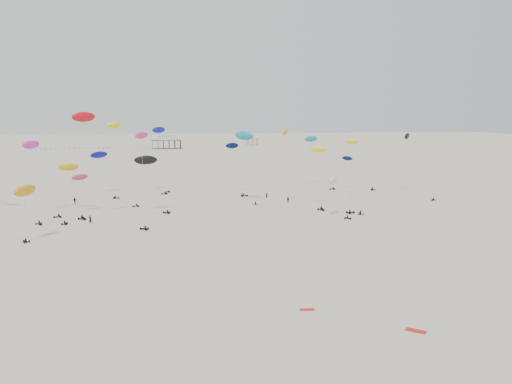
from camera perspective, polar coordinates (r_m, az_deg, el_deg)
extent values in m
plane|color=beige|center=(219.50, -6.17, 2.51)|extent=(900.00, 900.00, 0.00)
cube|color=brown|center=(367.70, -10.22, 5.85)|extent=(21.00, 13.00, 0.30)
cube|color=silver|center=(367.62, -10.23, 6.13)|extent=(14.00, 8.40, 3.20)
cube|color=#B2B2AD|center=(367.55, -10.23, 6.40)|extent=(15.00, 9.00, 0.30)
cube|color=brown|center=(405.99, -0.39, 6.10)|extent=(9.00, 7.00, 0.30)
cube|color=silver|center=(405.93, -0.39, 6.29)|extent=(5.60, 4.20, 2.40)
cube|color=#B2B2AD|center=(405.88, -0.39, 6.48)|extent=(6.00, 4.50, 0.30)
cube|color=black|center=(369.84, -18.30, 4.84)|extent=(80.00, 0.10, 0.10)
cylinder|color=gray|center=(116.94, 9.62, -0.91)|extent=(0.03, 0.03, 8.35)
ellipsoid|color=silver|center=(117.53, 8.79, 1.34)|extent=(4.39, 4.84, 2.37)
cylinder|color=gray|center=(162.94, 11.77, 2.02)|extent=(0.03, 0.03, 11.87)
ellipsoid|color=#04103C|center=(163.33, 10.39, 3.81)|extent=(3.70, 4.03, 1.88)
cylinder|color=gray|center=(135.72, -14.75, 2.90)|extent=(0.03, 0.03, 21.49)
ellipsoid|color=#EBFA15|center=(138.86, -15.93, 7.32)|extent=(4.25, 3.46, 2.01)
cylinder|color=gray|center=(128.40, 5.37, 2.48)|extent=(0.03, 0.03, 21.67)
ellipsoid|color=orange|center=(131.81, 3.32, 6.80)|extent=(3.23, 3.88, 1.79)
cylinder|color=gray|center=(123.52, -23.93, 0.90)|extent=(0.03, 0.03, 20.44)
ellipsoid|color=#DD34AA|center=(129.61, -24.35, 4.96)|extent=(4.32, 4.70, 2.32)
cylinder|color=gray|center=(125.76, 9.42, 1.28)|extent=(0.03, 0.03, 19.76)
ellipsoid|color=yellow|center=(130.03, 7.15, 4.87)|extent=(4.49, 3.01, 2.08)
cylinder|color=gray|center=(149.12, -2.08, 2.47)|extent=(0.03, 0.03, 15.34)
ellipsoid|color=#040D3D|center=(152.19, -2.75, 5.32)|extent=(4.19, 1.89, 1.95)
cylinder|color=gray|center=(102.56, -24.88, -2.67)|extent=(0.03, 0.03, 8.17)
ellipsoid|color=gold|center=(102.22, -24.91, 0.15)|extent=(4.45, 5.67, 2.67)
cylinder|color=gray|center=(109.23, -12.80, 1.20)|extent=(0.03, 0.03, 20.18)
ellipsoid|color=#EA3790|center=(113.13, -12.96, 6.34)|extent=(3.69, 3.71, 1.89)
cylinder|color=gray|center=(156.12, -10.57, 3.42)|extent=(0.03, 0.03, 17.99)
ellipsoid|color=#0E13BC|center=(156.64, -11.06, 6.98)|extent=(4.83, 3.92, 2.29)
cylinder|color=gray|center=(128.78, 10.83, 1.84)|extent=(0.03, 0.03, 20.87)
ellipsoid|color=yellow|center=(135.18, 10.91, 5.65)|extent=(3.53, 2.62, 1.59)
cylinder|color=gray|center=(152.80, 18.18, 2.67)|extent=(0.03, 0.03, 21.83)
ellipsoid|color=black|center=(158.53, 16.87, 6.12)|extent=(4.10, 4.56, 2.23)
cylinder|color=gray|center=(164.90, 7.50, 3.18)|extent=(0.03, 0.03, 17.87)
ellipsoid|color=teal|center=(168.38, 6.30, 6.06)|extent=(5.69, 3.79, 2.62)
cylinder|color=gray|center=(153.03, -16.64, 1.68)|extent=(0.03, 0.03, 16.00)
ellipsoid|color=#0B0E94|center=(158.27, -17.52, 4.08)|extent=(6.20, 5.41, 2.81)
cylinder|color=gray|center=(132.88, -0.72, 2.41)|extent=(0.03, 0.03, 17.08)
ellipsoid|color=teal|center=(133.62, -1.39, 6.48)|extent=(5.75, 6.21, 3.04)
cylinder|color=gray|center=(117.49, -20.02, 2.31)|extent=(0.03, 0.03, 22.88)
ellipsoid|color=red|center=(119.77, -19.11, 8.11)|extent=(5.86, 4.65, 2.75)
cylinder|color=gray|center=(122.73, -11.32, 0.50)|extent=(0.03, 0.03, 12.37)
ellipsoid|color=black|center=(122.98, -12.50, 3.59)|extent=(5.60, 2.53, 2.73)
cylinder|color=gray|center=(156.83, -11.20, 1.74)|extent=(0.03, 0.03, 13.35)
ellipsoid|color=black|center=(161.07, -11.96, 3.70)|extent=(3.86, 4.78, 2.23)
cylinder|color=gray|center=(125.90, -19.98, -0.04)|extent=(0.03, 0.03, 16.25)
ellipsoid|color=gold|center=(131.73, -20.70, 2.71)|extent=(4.96, 2.15, 2.43)
cylinder|color=gray|center=(126.69, -20.58, -0.55)|extent=(0.03, 0.03, 10.49)
ellipsoid|color=#C02D74|center=(128.76, -19.50, 1.61)|extent=(4.51, 3.60, 2.05)
imported|color=black|center=(115.47, -18.39, -3.47)|extent=(0.99, 0.95, 2.25)
imported|color=black|center=(136.17, 3.69, -1.24)|extent=(1.08, 0.94, 1.91)
imported|color=black|center=(142.19, -20.00, -1.32)|extent=(1.48, 1.10, 2.24)
imported|color=black|center=(143.25, 1.23, -0.73)|extent=(0.71, 0.50, 1.90)
cube|color=#B51B0B|center=(59.55, 17.79, -14.90)|extent=(2.22, 2.16, 0.08)
cube|color=red|center=(62.81, 5.85, -13.25)|extent=(1.89, 0.99, 0.07)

